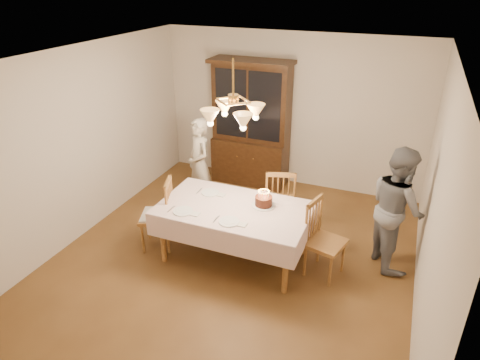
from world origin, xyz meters
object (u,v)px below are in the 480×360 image
at_px(birthday_cake, 264,202).
at_px(china_hutch, 251,126).
at_px(elderly_woman, 199,164).
at_px(chair_far_side, 280,203).
at_px(dining_table, 234,212).

bearing_deg(birthday_cake, china_hutch, 114.84).
distance_m(china_hutch, elderly_woman, 1.26).
bearing_deg(elderly_woman, chair_far_side, 29.77).
relative_size(china_hutch, elderly_woman, 1.48).
distance_m(china_hutch, chair_far_side, 1.79).
distance_m(china_hutch, birthday_cake, 2.30).
height_order(dining_table, chair_far_side, chair_far_side).
xyz_separation_m(elderly_woman, birthday_cake, (1.39, -0.94, 0.09)).
distance_m(chair_far_side, elderly_woman, 1.45).
xyz_separation_m(china_hutch, chair_far_side, (0.97, -1.38, -0.60)).
relative_size(elderly_woman, birthday_cake, 4.85).
xyz_separation_m(china_hutch, elderly_woman, (-0.43, -1.14, -0.31)).
xyz_separation_m(china_hutch, birthday_cake, (0.96, -2.08, -0.22)).
bearing_deg(birthday_cake, chair_far_side, 89.35).
bearing_deg(dining_table, elderly_woman, 133.60).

